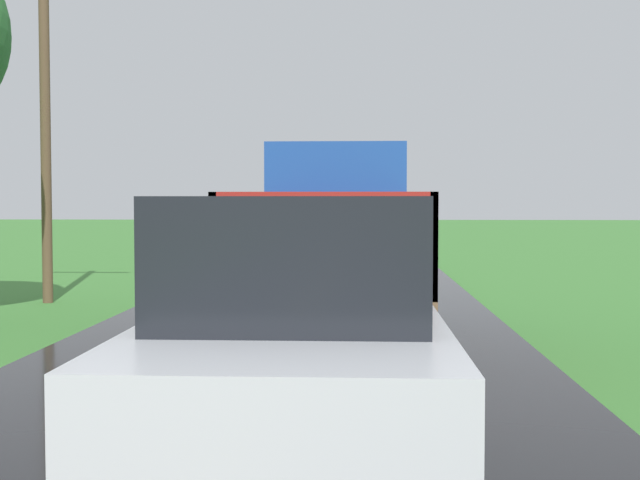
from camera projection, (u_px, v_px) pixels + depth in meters
name	position (u px, v px, depth m)	size (l,w,h in m)	color
banana_truck_near	(336.00, 238.00, 11.90)	(2.38, 5.82, 2.80)	#2D2D30
utility_pole_roadside	(45.00, 112.00, 16.05)	(2.24, 0.20, 6.87)	brown
following_car	(300.00, 345.00, 5.14)	(1.74, 4.10, 1.92)	#B7BABF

